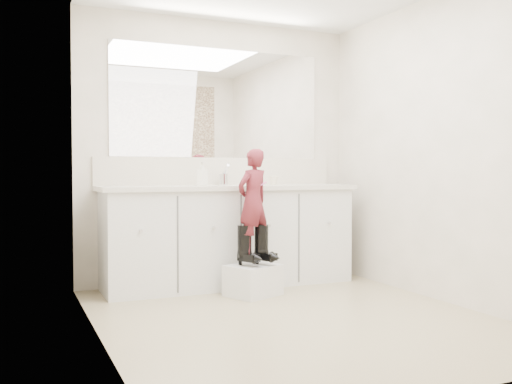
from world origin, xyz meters
name	(u,v)px	position (x,y,z in m)	size (l,w,h in m)	color
floor	(293,317)	(0.00, 0.00, 0.00)	(3.00, 3.00, 0.00)	#958261
wall_back	(219,151)	(0.00, 1.50, 1.20)	(2.60, 2.60, 0.00)	#BEB8A2
wall_front	(448,129)	(0.00, -1.50, 1.20)	(2.60, 2.60, 0.00)	#BEB8A2
wall_left	(98,140)	(-1.30, 0.00, 1.20)	(3.00, 3.00, 0.00)	#BEB8A2
wall_right	(442,147)	(1.30, 0.00, 1.20)	(3.00, 3.00, 0.00)	#BEB8A2
vanity_cabinet	(229,238)	(0.00, 1.23, 0.42)	(2.20, 0.55, 0.85)	silver
countertop	(230,188)	(0.00, 1.21, 0.87)	(2.28, 0.58, 0.04)	beige
backsplash	(219,171)	(0.00, 1.49, 1.02)	(2.28, 0.03, 0.25)	beige
mirror	(219,103)	(0.00, 1.49, 1.64)	(2.00, 0.02, 1.00)	white
dot_panel	(448,27)	(0.00, -1.49, 1.65)	(2.00, 0.01, 1.20)	#472819
faucet	(223,179)	(0.00, 1.38, 0.94)	(0.08, 0.08, 0.10)	silver
cup	(274,180)	(0.45, 1.25, 0.93)	(0.09, 0.09, 0.08)	beige
soap_bottle	(202,174)	(-0.25, 1.22, 0.99)	(0.09, 0.10, 0.21)	white
step_stool	(253,280)	(0.02, 0.75, 0.13)	(0.39, 0.33, 0.25)	silver
boot_left	(244,245)	(-0.05, 0.75, 0.41)	(0.12, 0.22, 0.33)	black
boot_right	(261,244)	(0.10, 0.75, 0.41)	(0.12, 0.22, 0.33)	black
toddler	(253,201)	(0.02, 0.75, 0.77)	(0.31, 0.20, 0.84)	#9B2F39
toothbrush	(261,185)	(0.09, 0.75, 0.90)	(0.01, 0.01, 0.14)	#E057A4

